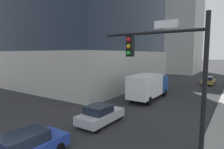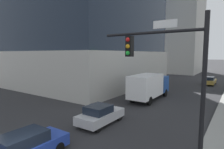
# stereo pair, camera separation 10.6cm
# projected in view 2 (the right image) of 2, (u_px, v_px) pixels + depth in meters

# --- Properties ---
(construction_building) EXTENTS (16.86, 15.09, 37.31)m
(construction_building) POSITION_uv_depth(u_px,v_px,m) (172.00, 21.00, 55.10)
(construction_building) COLOR #B2AFA8
(construction_building) RESTS_ON ground
(traffic_light_pole) EXTENTS (5.09, 0.48, 6.97)m
(traffic_light_pole) POSITION_uv_depth(u_px,v_px,m) (169.00, 66.00, 8.64)
(traffic_light_pole) COLOR black
(traffic_light_pole) RESTS_ON sidewalk
(car_silver) EXTENTS (1.89, 4.03, 1.50)m
(car_silver) POSITION_uv_depth(u_px,v_px,m) (100.00, 115.00, 14.44)
(car_silver) COLOR #B7B7BC
(car_silver) RESTS_ON ground
(car_gold) EXTENTS (1.82, 4.44, 1.45)m
(car_gold) POSITION_uv_depth(u_px,v_px,m) (209.00, 81.00, 32.97)
(car_gold) COLOR #AD8938
(car_gold) RESTS_ON ground
(car_blue) EXTENTS (1.77, 4.45, 1.49)m
(car_blue) POSITION_uv_depth(u_px,v_px,m) (24.00, 148.00, 9.35)
(car_blue) COLOR #233D9E
(car_blue) RESTS_ON ground
(box_truck) EXTENTS (2.33, 7.29, 3.03)m
(box_truck) POSITION_uv_depth(u_px,v_px,m) (149.00, 85.00, 21.98)
(box_truck) COLOR #1E4799
(box_truck) RESTS_ON ground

